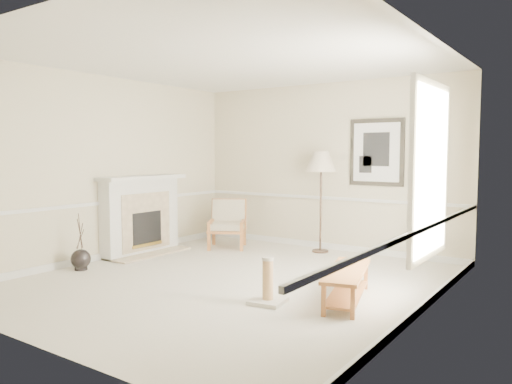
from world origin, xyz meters
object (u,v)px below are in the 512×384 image
at_px(floor_vase, 81,260).
at_px(bench, 347,280).
at_px(scratching_post, 268,289).
at_px(floor_lamp, 321,164).
at_px(armchair, 228,222).

bearing_deg(floor_vase, bench, 11.46).
bearing_deg(scratching_post, floor_lamp, 106.18).
distance_m(bench, scratching_post, 0.91).
distance_m(armchair, scratching_post, 3.43).
height_order(floor_vase, bench, floor_vase).
relative_size(floor_vase, armchair, 0.90).
bearing_deg(bench, scratching_post, -141.30).
xyz_separation_m(armchair, floor_lamp, (1.58, 0.53, 1.04)).
relative_size(floor_vase, floor_lamp, 0.48).
bearing_deg(scratching_post, bench, 38.70).
height_order(floor_lamp, scratching_post, floor_lamp).
xyz_separation_m(floor_lamp, scratching_post, (0.85, -2.94, -1.33)).
bearing_deg(scratching_post, floor_vase, -176.20).
height_order(armchair, scratching_post, armchair).
relative_size(floor_lamp, scratching_post, 3.24).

